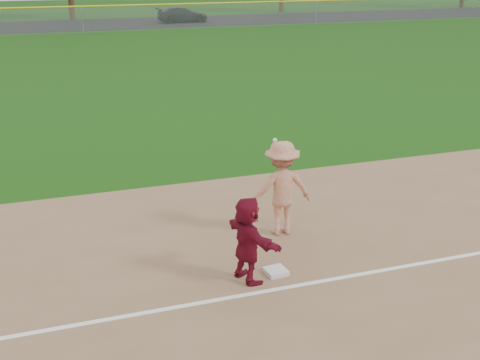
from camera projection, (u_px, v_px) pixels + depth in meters
name	position (u px, v px, depth m)	size (l,w,h in m)	color
ground	(265.00, 269.00, 11.54)	(160.00, 160.00, 0.00)	#18470D
foul_line	(281.00, 289.00, 10.82)	(60.00, 0.10, 0.01)	white
parking_asphalt	(77.00, 25.00, 52.38)	(120.00, 10.00, 0.01)	black
first_base	(276.00, 271.00, 11.33)	(0.39, 0.39, 0.09)	silver
base_runner	(248.00, 240.00, 10.85)	(1.52, 0.48, 1.64)	maroon
car_right	(182.00, 15.00, 54.26)	(1.86, 4.58, 1.33)	black
first_base_play	(282.00, 188.00, 12.68)	(1.37, 1.24, 2.39)	#A7A7AA
outfield_fence	(81.00, 7.00, 46.37)	(110.00, 0.12, 110.00)	#999EA0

